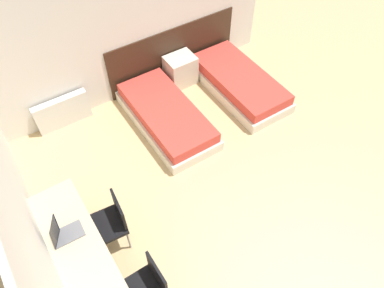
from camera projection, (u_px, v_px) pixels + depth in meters
wall_back at (120, 25)px, 5.65m from camera, size 5.37×0.05×2.70m
wall_left at (17, 201)px, 3.70m from camera, size 0.05×5.39×2.70m
headboard_panel at (173, 53)px, 6.59m from camera, size 2.49×0.03×0.98m
bed_near_window at (166, 116)px, 6.05m from camera, size 0.91×1.92×0.37m
bed_near_door at (239, 83)px, 6.57m from camera, size 0.91×1.92×0.37m
nightstand at (180, 70)px, 6.64m from camera, size 0.51×0.41×0.55m
radiator at (63, 112)px, 5.99m from camera, size 0.88×0.12×0.53m
desk at (88, 270)px, 4.03m from camera, size 0.54×2.24×0.75m
chair_near_laptop at (110, 222)px, 4.51m from camera, size 0.48×0.48×0.84m
chair_near_notebook at (147, 287)px, 4.02m from camera, size 0.44×0.44×0.84m
laptop at (63, 233)px, 4.05m from camera, size 0.35×0.23×0.33m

